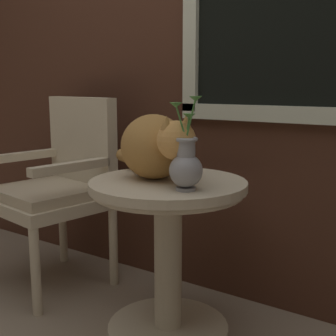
% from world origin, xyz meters
% --- Properties ---
extents(back_wall, '(4.00, 0.07, 2.60)m').
position_xyz_m(back_wall, '(0.01, 0.76, 1.30)').
color(back_wall, '#47281C').
rests_on(back_wall, ground_plane).
extents(wicker_side_table, '(0.62, 0.62, 0.64)m').
position_xyz_m(wicker_side_table, '(0.10, 0.29, 0.43)').
color(wicker_side_table, beige).
rests_on(wicker_side_table, ground_plane).
extents(wicker_chair, '(0.57, 0.56, 0.95)m').
position_xyz_m(wicker_chair, '(-0.64, 0.40, 0.53)').
color(wicker_chair, beige).
rests_on(wicker_chair, ground_plane).
extents(cat, '(0.54, 0.36, 0.26)m').
position_xyz_m(cat, '(0.04, 0.29, 0.77)').
color(cat, '#AD7A3D').
rests_on(cat, wicker_side_table).
extents(pewter_vase_with_ivy, '(0.13, 0.12, 0.33)m').
position_xyz_m(pewter_vase_with_ivy, '(0.24, 0.19, 0.74)').
color(pewter_vase_with_ivy, '#99999E').
rests_on(pewter_vase_with_ivy, wicker_side_table).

